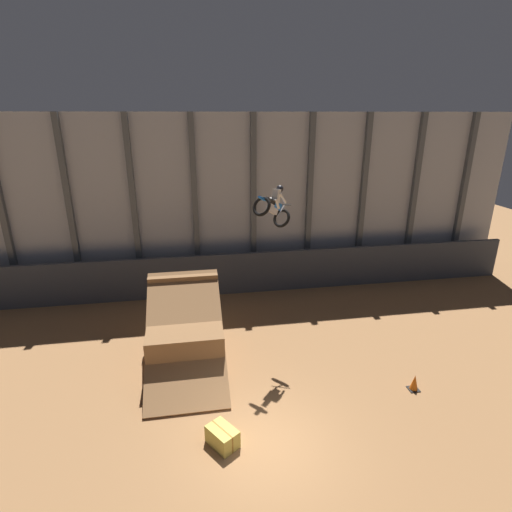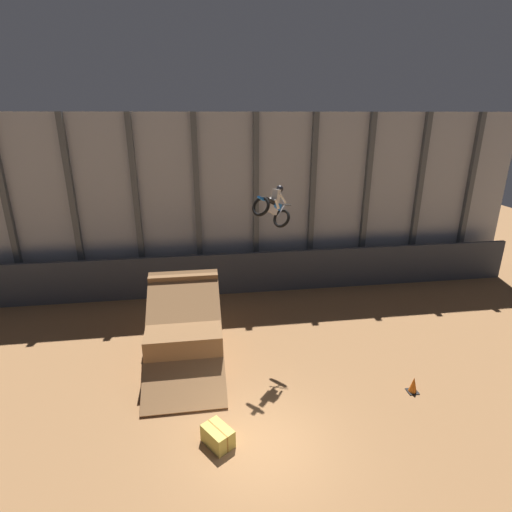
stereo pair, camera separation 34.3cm
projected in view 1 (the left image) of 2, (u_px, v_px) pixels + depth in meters
The scene contains 7 objects.
ground_plane at pixel (266, 445), 11.52m from camera, with size 60.00×60.00×0.00m, color #996B42.
arena_back_wall at pixel (224, 204), 20.88m from camera, with size 32.00×0.40×9.13m.
lower_barrier at pixel (228, 274), 20.91m from camera, with size 31.36×0.20×2.21m.
dirt_ramp at pixel (186, 332), 15.50m from camera, with size 2.79×5.09×3.04m.
rider_bike_solo at pixel (274, 207), 14.62m from camera, with size 1.74×1.65×1.67m.
traffic_cone_near_ramp at pixel (414, 383), 13.75m from camera, with size 0.36×0.36×0.58m.
hay_bale_trackside at pixel (222, 437), 11.45m from camera, with size 1.00×1.08×0.57m.
Camera 1 is at (-1.77, -8.84, 9.02)m, focal length 28.00 mm.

